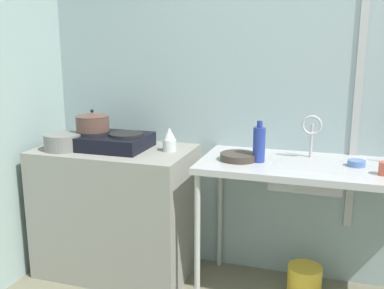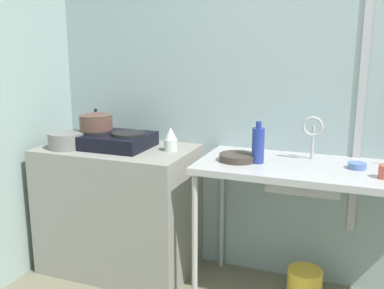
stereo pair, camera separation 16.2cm
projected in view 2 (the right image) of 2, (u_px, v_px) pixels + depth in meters
The scene contains 14 objects.
wall_back at pixel (337, 83), 2.81m from camera, with size 4.85×0.10×2.76m, color #92A5A9.
wall_metal_strip at pixel (365, 62), 2.68m from camera, with size 0.05×0.01×2.20m, color #ADABAE.
counter_concrete at pixel (119, 209), 3.19m from camera, with size 1.07×0.64×0.91m, color gray.
counter_sink at pixel (328, 178), 2.59m from camera, with size 1.56×0.64×0.91m.
stove at pixel (112, 140), 3.08m from camera, with size 0.53×0.40×0.12m.
pot_on_left_burner at pixel (96, 121), 3.10m from camera, with size 0.24×0.24×0.15m.
pot_beside_stove at pixel (67, 140), 3.05m from camera, with size 0.25×0.25×0.11m.
percolator at pixel (171, 139), 2.97m from camera, with size 0.09×0.09×0.16m.
sink_basin at pixel (306, 177), 2.61m from camera, with size 0.42×0.33×0.13m, color #ADABAE.
faucet at pixel (313, 130), 2.70m from camera, with size 0.13×0.07×0.28m.
frying_pan at pixel (238, 157), 2.73m from camera, with size 0.23×0.23×0.04m, color #3B322B.
small_bowl_on_drainboard at pixel (357, 166), 2.55m from camera, with size 0.10×0.10×0.04m, color #5173B5.
bottle_by_sink at pixel (258, 145), 2.66m from camera, with size 0.08×0.08×0.26m.
bucket_on_floor at pixel (305, 284), 2.86m from camera, with size 0.22×0.22×0.20m, color yellow.
Camera 2 is at (0.15, -1.36, 1.62)m, focal length 41.11 mm.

